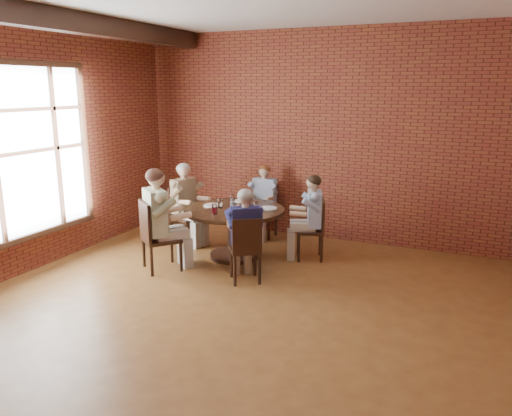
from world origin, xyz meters
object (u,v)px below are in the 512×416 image
at_px(smartphone, 254,214).
at_px(chair_e, 246,247).
at_px(diner_a, 310,218).
at_px(diner_e, 245,236).
at_px(diner_b, 264,202).
at_px(chair_d, 154,234).
at_px(dining_table, 234,223).
at_px(chair_a, 315,227).
at_px(diner_c, 186,204).
at_px(chair_b, 265,208).
at_px(diner_d, 161,220).
at_px(chair_c, 183,213).

bearing_deg(smartphone, chair_e, -79.61).
xyz_separation_m(diner_a, diner_e, (-0.50, -1.18, -0.01)).
bearing_deg(diner_a, diner_b, -145.67).
relative_size(chair_d, chair_e, 1.12).
distance_m(dining_table, chair_d, 1.21).
bearing_deg(diner_a, chair_a, 90.00).
relative_size(diner_c, smartphone, 10.36).
distance_m(dining_table, chair_a, 1.19).
xyz_separation_m(diner_c, chair_e, (1.60, -1.14, -0.17)).
bearing_deg(diner_c, chair_e, -109.14).
distance_m(chair_b, diner_d, 2.19).
relative_size(diner_b, diner_c, 0.94).
bearing_deg(diner_d, diner_a, -105.15).
height_order(chair_b, diner_c, diner_c).
distance_m(chair_e, smartphone, 0.75).
relative_size(chair_b, chair_c, 0.95).
height_order(diner_a, diner_b, diner_a).
bearing_deg(smartphone, diner_b, 101.82).
xyz_separation_m(diner_a, chair_e, (-0.46, -1.24, -0.14)).
height_order(chair_a, diner_d, diner_d).
distance_m(chair_a, diner_a, 0.16).
xyz_separation_m(diner_a, diner_d, (-1.74, -1.26, 0.08)).
bearing_deg(dining_table, diner_b, 90.88).
bearing_deg(diner_b, diner_a, -35.81).
bearing_deg(diner_e, chair_a, -149.96).
distance_m(diner_b, diner_d, 2.12).
height_order(chair_a, diner_a, diner_a).
height_order(diner_b, smartphone, diner_b).
xyz_separation_m(chair_b, diner_b, (0.00, -0.07, 0.13)).
distance_m(dining_table, diner_e, 0.96).
height_order(chair_c, chair_d, chair_d).
relative_size(chair_a, chair_c, 0.97).
bearing_deg(chair_d, diner_a, -104.50).
relative_size(dining_table, chair_d, 1.50).
distance_m(diner_b, chair_d, 2.21).
relative_size(chair_c, smartphone, 7.31).
xyz_separation_m(dining_table, chair_d, (-0.76, -0.94, 0.00)).
xyz_separation_m(chair_b, diner_d, (-0.68, -2.07, 0.23)).
height_order(diner_b, chair_e, diner_b).
xyz_separation_m(chair_b, smartphone, (0.41, -1.38, 0.27)).
xyz_separation_m(dining_table, diner_c, (-1.01, 0.30, 0.13)).
bearing_deg(dining_table, smartphone, -23.26).
height_order(chair_c, diner_c, diner_c).
height_order(chair_b, smartphone, chair_b).
distance_m(diner_a, diner_c, 2.06).
bearing_deg(smartphone, dining_table, 151.11).
bearing_deg(diner_b, smartphone, -73.42).
distance_m(diner_a, diner_b, 1.29).
relative_size(diner_c, diner_d, 0.92).
xyz_separation_m(dining_table, diner_a, (1.04, 0.40, 0.10)).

